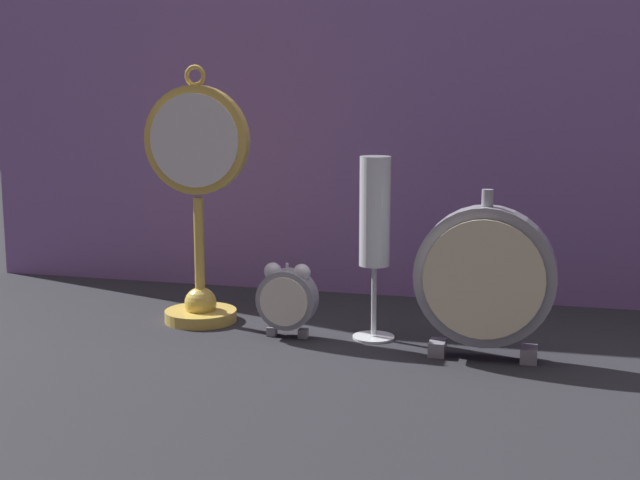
{
  "coord_description": "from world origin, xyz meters",
  "views": [
    {
      "loc": [
        0.29,
        -1.04,
        0.33
      ],
      "look_at": [
        0.0,
        0.08,
        0.13
      ],
      "focal_mm": 50.0,
      "sensor_mm": 36.0,
      "label": 1
    }
  ],
  "objects": [
    {
      "name": "alarm_clock_twin_bell",
      "position": [
        -0.04,
        0.05,
        0.05
      ],
      "size": [
        0.08,
        0.03,
        0.1
      ],
      "color": "gray",
      "rests_on": "ground_plane"
    },
    {
      "name": "mantel_clock_silver",
      "position": [
        0.22,
        0.02,
        0.1
      ],
      "size": [
        0.17,
        0.04,
        0.21
      ],
      "color": "gray",
      "rests_on": "ground_plane"
    },
    {
      "name": "fabric_backdrop_drape",
      "position": [
        0.0,
        0.33,
        0.38
      ],
      "size": [
        1.28,
        0.01,
        0.75
      ],
      "primitive_type": "cube",
      "color": "#8460A8",
      "rests_on": "ground_plane"
    },
    {
      "name": "champagne_flute",
      "position": [
        0.07,
        0.08,
        0.15
      ],
      "size": [
        0.06,
        0.06,
        0.24
      ],
      "color": "silver",
      "rests_on": "ground_plane"
    },
    {
      "name": "ground_plane",
      "position": [
        0.0,
        0.0,
        0.0
      ],
      "size": [
        4.0,
        4.0,
        0.0
      ],
      "primitive_type": "plane",
      "color": "#232328"
    },
    {
      "name": "pocket_watch_on_stand",
      "position": [
        -0.18,
        0.1,
        0.17
      ],
      "size": [
        0.15,
        0.1,
        0.36
      ],
      "color": "gold",
      "rests_on": "ground_plane"
    }
  ]
}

